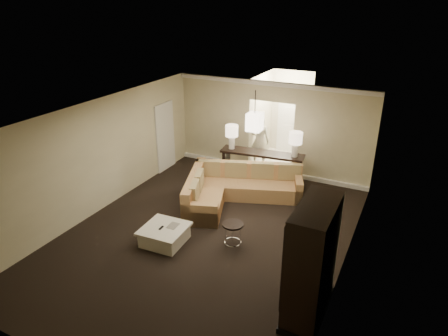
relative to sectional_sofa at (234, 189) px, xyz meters
The scene contains 19 objects.
ground 1.83m from the sectional_sofa, 84.54° to the right, with size 8.00×8.00×0.00m, color black.
wall_back 2.46m from the sectional_sofa, 85.60° to the left, with size 6.00×0.04×2.80m, color beige.
wall_front 5.88m from the sectional_sofa, 88.31° to the right, with size 6.00×0.04×2.80m, color beige.
wall_left 3.51m from the sectional_sofa, 147.76° to the right, with size 0.04×8.00×2.80m, color beige.
wall_right 3.79m from the sectional_sofa, 29.38° to the right, with size 0.04×8.00×2.80m, color beige.
ceiling 3.04m from the sectional_sofa, 84.54° to the right, with size 6.00×8.00×0.02m, color white.
crown_molding 3.22m from the sectional_sofa, 85.50° to the left, with size 6.00×0.10×0.12m, color white.
baseboard 2.19m from the sectional_sofa, 85.50° to the left, with size 6.00×0.10×0.12m, color white.
side_door 3.06m from the sectional_sofa, 160.07° to the left, with size 0.05×0.90×2.10m, color white.
foyer 3.69m from the sectional_sofa, 87.26° to the left, with size 1.44×2.02×2.80m.
sectional_sofa is the anchor object (origin of this frame).
coffee_table 2.52m from the sectional_sofa, 101.94° to the right, with size 0.98×0.98×0.39m.
console_table 1.45m from the sectional_sofa, 80.74° to the left, with size 2.43×0.81×0.92m.
armoire 4.28m from the sectional_sofa, 47.42° to the right, with size 0.62×1.45×2.08m.
drink_table 2.13m from the sectional_sofa, 65.30° to the right, with size 0.46×0.46×0.57m.
table_lamp_left 1.81m from the sectional_sofa, 117.61° to the left, with size 0.37×0.37×0.70m.
table_lamp_right 2.17m from the sectional_sofa, 52.97° to the left, with size 0.37×0.37×0.70m.
pendant_light 1.86m from the sectional_sofa, 79.45° to the left, with size 0.38×0.38×1.09m.
person 2.60m from the sectional_sofa, 96.34° to the left, with size 0.67×0.45×1.85m, color beige.
Camera 1 is at (3.80, -6.78, 5.03)m, focal length 32.00 mm.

